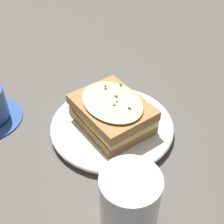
{
  "coord_description": "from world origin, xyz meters",
  "views": [
    {
      "loc": [
        -0.41,
        0.18,
        0.41
      ],
      "look_at": [
        -0.03,
        0.01,
        0.04
      ],
      "focal_mm": 50.0,
      "sensor_mm": 36.0,
      "label": 1
    }
  ],
  "objects": [
    {
      "name": "ground_plane",
      "position": [
        0.0,
        0.0,
        0.0
      ],
      "size": [
        2.4,
        2.4,
        0.0
      ],
      "primitive_type": "plane",
      "color": "#514C47"
    },
    {
      "name": "sandwich",
      "position": [
        -0.03,
        0.02,
        0.05
      ],
      "size": [
        0.16,
        0.13,
        0.06
      ],
      "rotation": [
        0.0,
        0.0,
        0.19
      ],
      "color": "#A37542",
      "rests_on": "dinner_plate"
    },
    {
      "name": "water_glass",
      "position": [
        -0.22,
        0.07,
        0.06
      ],
      "size": [
        0.08,
        0.08,
        0.11
      ],
      "primitive_type": "cylinder",
      "color": "silver",
      "rests_on": "ground_plane"
    },
    {
      "name": "dinner_plate",
      "position": [
        -0.03,
        0.01,
        0.01
      ],
      "size": [
        0.23,
        0.23,
        0.02
      ],
      "color": "white",
      "rests_on": "ground_plane"
    }
  ]
}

